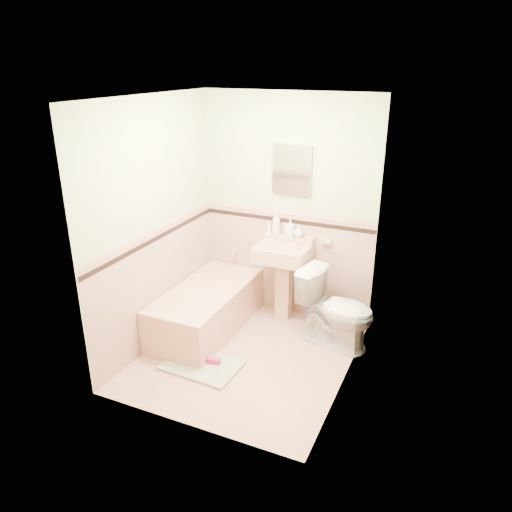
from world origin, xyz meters
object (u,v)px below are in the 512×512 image
at_px(bathtub, 207,310).
at_px(soap_bottle_right, 299,231).
at_px(bucket, 317,317).
at_px(shoe, 214,361).
at_px(medicine_cabinet, 292,170).
at_px(toilet, 337,309).
at_px(soap_bottle_mid, 290,227).
at_px(soap_bottle_left, 276,223).
at_px(sink, 282,283).

relative_size(bathtub, soap_bottle_right, 10.84).
bearing_deg(bucket, shoe, -121.84).
xyz_separation_m(bathtub, medicine_cabinet, (0.68, 0.74, 1.47)).
height_order(medicine_cabinet, toilet, medicine_cabinet).
bearing_deg(toilet, soap_bottle_mid, 68.86).
xyz_separation_m(medicine_cabinet, soap_bottle_left, (-0.15, -0.03, -0.61)).
bearing_deg(soap_bottle_mid, soap_bottle_right, 0.00).
distance_m(sink, bucket, 0.54).
bearing_deg(bucket, bathtub, -155.07).
relative_size(soap_bottle_mid, bucket, 0.78).
height_order(medicine_cabinet, soap_bottle_right, medicine_cabinet).
height_order(sink, soap_bottle_right, soap_bottle_right).
xyz_separation_m(soap_bottle_right, toilet, (0.59, -0.44, -0.63)).
relative_size(bathtub, bucket, 5.77).
distance_m(soap_bottle_mid, toilet, 1.05).
distance_m(sink, medicine_cabinet, 1.27).
bearing_deg(soap_bottle_mid, bucket, -24.80).
height_order(bucket, shoe, bucket).
xyz_separation_m(soap_bottle_mid, soap_bottle_right, (0.10, 0.00, -0.03)).
bearing_deg(bathtub, medicine_cabinet, 47.42).
relative_size(toilet, bucket, 3.09).
xyz_separation_m(bathtub, soap_bottle_left, (0.53, 0.71, 0.86)).
bearing_deg(medicine_cabinet, soap_bottle_left, -168.87).
relative_size(bathtub, toilet, 1.87).
xyz_separation_m(soap_bottle_mid, shoe, (-0.28, -1.32, -1.01)).
distance_m(bathtub, toilet, 1.42).
bearing_deg(toilet, bathtub, 112.49).
bearing_deg(soap_bottle_right, shoe, -105.99).
relative_size(bathtub, shoe, 11.36).
bearing_deg(bathtub, shoe, -55.74).
bearing_deg(bathtub, soap_bottle_mid, 45.62).
height_order(soap_bottle_left, toilet, soap_bottle_left).
relative_size(medicine_cabinet, soap_bottle_right, 3.89).
relative_size(sink, medicine_cabinet, 1.68).
xyz_separation_m(bathtub, shoe, (0.41, -0.61, -0.17)).
distance_m(bathtub, soap_bottle_left, 1.24).
height_order(sink, shoe, sink).
xyz_separation_m(medicine_cabinet, shoe, (-0.27, -1.35, -1.64)).
relative_size(medicine_cabinet, toilet, 0.67).
relative_size(sink, toilet, 1.12).
bearing_deg(bucket, soap_bottle_right, 148.99).
distance_m(medicine_cabinet, soap_bottle_mid, 0.64).
distance_m(sink, soap_bottle_mid, 0.64).
xyz_separation_m(soap_bottle_left, soap_bottle_right, (0.26, 0.00, -0.06)).
xyz_separation_m(medicine_cabinet, toilet, (0.70, -0.47, -1.30)).
height_order(soap_bottle_right, toilet, soap_bottle_right).
relative_size(soap_bottle_left, soap_bottle_mid, 1.24).
height_order(bathtub, bucket, bathtub).
bearing_deg(soap_bottle_left, soap_bottle_mid, 0.00).
bearing_deg(bucket, toilet, -42.18).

